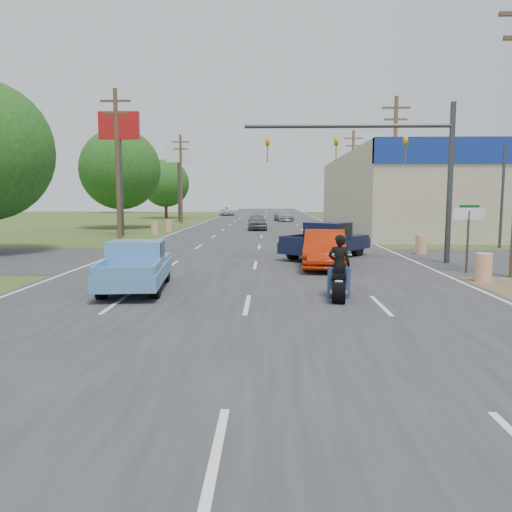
{
  "coord_description": "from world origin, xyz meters",
  "views": [
    {
      "loc": [
        0.6,
        -5.25,
        2.9
      ],
      "look_at": [
        0.23,
        8.42,
        1.3
      ],
      "focal_mm": 35.0,
      "sensor_mm": 36.0,
      "label": 1
    }
  ],
  "objects_px": {
    "distant_car_grey": "(257,222)",
    "distant_car_white": "(227,211)",
    "distant_car_silver": "(284,215)",
    "red_convertible": "(325,249)",
    "blue_pickup": "(137,265)",
    "navy_pickup": "(328,240)",
    "rider": "(339,268)",
    "motorcycle": "(339,280)"
  },
  "relations": [
    {
      "from": "distant_car_grey",
      "to": "distant_car_white",
      "type": "relative_size",
      "value": 0.78
    },
    {
      "from": "distant_car_silver",
      "to": "red_convertible",
      "type": "bearing_deg",
      "value": -98.53
    },
    {
      "from": "blue_pickup",
      "to": "distant_car_silver",
      "type": "relative_size",
      "value": 0.99
    },
    {
      "from": "navy_pickup",
      "to": "distant_car_grey",
      "type": "height_order",
      "value": "navy_pickup"
    },
    {
      "from": "blue_pickup",
      "to": "red_convertible",
      "type": "bearing_deg",
      "value": 32.23
    },
    {
      "from": "blue_pickup",
      "to": "distant_car_grey",
      "type": "height_order",
      "value": "blue_pickup"
    },
    {
      "from": "navy_pickup",
      "to": "rider",
      "type": "bearing_deg",
      "value": -56.29
    },
    {
      "from": "red_convertible",
      "to": "distant_car_white",
      "type": "distance_m",
      "value": 63.34
    },
    {
      "from": "blue_pickup",
      "to": "distant_car_white",
      "type": "bearing_deg",
      "value": 86.52
    },
    {
      "from": "motorcycle",
      "to": "distant_car_white",
      "type": "relative_size",
      "value": 0.45
    },
    {
      "from": "red_convertible",
      "to": "motorcycle",
      "type": "height_order",
      "value": "red_convertible"
    },
    {
      "from": "rider",
      "to": "distant_car_silver",
      "type": "relative_size",
      "value": 0.36
    },
    {
      "from": "red_convertible",
      "to": "navy_pickup",
      "type": "bearing_deg",
      "value": 87.52
    },
    {
      "from": "motorcycle",
      "to": "blue_pickup",
      "type": "height_order",
      "value": "blue_pickup"
    },
    {
      "from": "distant_car_grey",
      "to": "distant_car_silver",
      "type": "xyz_separation_m",
      "value": [
        2.89,
        17.59,
        -0.01
      ]
    },
    {
      "from": "red_convertible",
      "to": "blue_pickup",
      "type": "bearing_deg",
      "value": -135.59
    },
    {
      "from": "navy_pickup",
      "to": "distant_car_silver",
      "type": "bearing_deg",
      "value": 130.0
    },
    {
      "from": "rider",
      "to": "blue_pickup",
      "type": "xyz_separation_m",
      "value": [
        -6.22,
        1.29,
        -0.1
      ]
    },
    {
      "from": "rider",
      "to": "navy_pickup",
      "type": "relative_size",
      "value": 0.33
    },
    {
      "from": "distant_car_silver",
      "to": "distant_car_white",
      "type": "bearing_deg",
      "value": 104.25
    },
    {
      "from": "navy_pickup",
      "to": "distant_car_grey",
      "type": "relative_size",
      "value": 1.26
    },
    {
      "from": "red_convertible",
      "to": "blue_pickup",
      "type": "distance_m",
      "value": 8.27
    },
    {
      "from": "rider",
      "to": "distant_car_white",
      "type": "xyz_separation_m",
      "value": [
        -9.11,
        69.04,
        -0.14
      ]
    },
    {
      "from": "rider",
      "to": "distant_car_grey",
      "type": "bearing_deg",
      "value": -76.27
    },
    {
      "from": "navy_pickup",
      "to": "distant_car_grey",
      "type": "bearing_deg",
      "value": 139.04
    },
    {
      "from": "blue_pickup",
      "to": "distant_car_silver",
      "type": "height_order",
      "value": "blue_pickup"
    },
    {
      "from": "rider",
      "to": "navy_pickup",
      "type": "distance_m",
      "value": 9.94
    },
    {
      "from": "blue_pickup",
      "to": "distant_car_grey",
      "type": "bearing_deg",
      "value": 78.09
    },
    {
      "from": "red_convertible",
      "to": "motorcycle",
      "type": "relative_size",
      "value": 1.96
    },
    {
      "from": "rider",
      "to": "distant_car_white",
      "type": "distance_m",
      "value": 69.64
    },
    {
      "from": "blue_pickup",
      "to": "navy_pickup",
      "type": "bearing_deg",
      "value": 44.81
    },
    {
      "from": "distant_car_white",
      "to": "distant_car_grey",
      "type": "bearing_deg",
      "value": 94.97
    },
    {
      "from": "distant_car_silver",
      "to": "distant_car_white",
      "type": "height_order",
      "value": "distant_car_white"
    },
    {
      "from": "distant_car_grey",
      "to": "distant_car_silver",
      "type": "bearing_deg",
      "value": 78.1
    },
    {
      "from": "red_convertible",
      "to": "distant_car_white",
      "type": "height_order",
      "value": "red_convertible"
    },
    {
      "from": "navy_pickup",
      "to": "distant_car_silver",
      "type": "xyz_separation_m",
      "value": [
        -1.04,
        38.64,
        -0.16
      ]
    },
    {
      "from": "rider",
      "to": "distant_car_grey",
      "type": "height_order",
      "value": "rider"
    },
    {
      "from": "motorcycle",
      "to": "blue_pickup",
      "type": "xyz_separation_m",
      "value": [
        -6.21,
        1.37,
        0.24
      ]
    },
    {
      "from": "distant_car_white",
      "to": "blue_pickup",
      "type": "bearing_deg",
      "value": 88.46
    },
    {
      "from": "distant_car_grey",
      "to": "distant_car_white",
      "type": "bearing_deg",
      "value": 96.4
    },
    {
      "from": "navy_pickup",
      "to": "distant_car_silver",
      "type": "height_order",
      "value": "navy_pickup"
    },
    {
      "from": "distant_car_grey",
      "to": "blue_pickup",
      "type": "bearing_deg",
      "value": -98.54
    }
  ]
}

